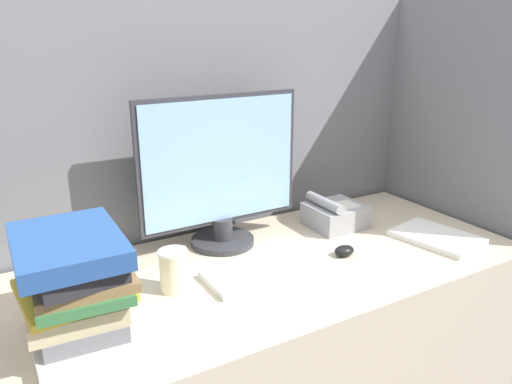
{
  "coord_description": "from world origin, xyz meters",
  "views": [
    {
      "loc": [
        -0.73,
        -0.82,
        1.47
      ],
      "look_at": [
        -0.02,
        0.39,
        1.01
      ],
      "focal_mm": 35.0,
      "sensor_mm": 36.0,
      "label": 1
    }
  ],
  "objects_px": {
    "book_stack": "(74,287)",
    "desk_telephone": "(334,214)",
    "monitor": "(221,176)",
    "coffee_cup": "(174,270)",
    "mouse": "(344,251)",
    "keyboard": "(270,270)"
  },
  "relations": [
    {
      "from": "monitor",
      "to": "mouse",
      "type": "distance_m",
      "value": 0.46
    },
    {
      "from": "keyboard",
      "to": "book_stack",
      "type": "xyz_separation_m",
      "value": [
        -0.55,
        -0.06,
        0.13
      ]
    },
    {
      "from": "keyboard",
      "to": "coffee_cup",
      "type": "height_order",
      "value": "coffee_cup"
    },
    {
      "from": "keyboard",
      "to": "mouse",
      "type": "relative_size",
      "value": 5.62
    },
    {
      "from": "keyboard",
      "to": "mouse",
      "type": "distance_m",
      "value": 0.27
    },
    {
      "from": "monitor",
      "to": "coffee_cup",
      "type": "bearing_deg",
      "value": -139.92
    },
    {
      "from": "book_stack",
      "to": "coffee_cup",
      "type": "bearing_deg",
      "value": 21.51
    },
    {
      "from": "monitor",
      "to": "mouse",
      "type": "bearing_deg",
      "value": -43.86
    },
    {
      "from": "monitor",
      "to": "book_stack",
      "type": "distance_m",
      "value": 0.63
    },
    {
      "from": "monitor",
      "to": "desk_telephone",
      "type": "xyz_separation_m",
      "value": [
        0.42,
        -0.07,
        -0.19
      ]
    },
    {
      "from": "monitor",
      "to": "keyboard",
      "type": "height_order",
      "value": "monitor"
    },
    {
      "from": "mouse",
      "to": "desk_telephone",
      "type": "height_order",
      "value": "desk_telephone"
    },
    {
      "from": "mouse",
      "to": "desk_telephone",
      "type": "relative_size",
      "value": 0.37
    },
    {
      "from": "mouse",
      "to": "desk_telephone",
      "type": "distance_m",
      "value": 0.25
    },
    {
      "from": "coffee_cup",
      "to": "keyboard",
      "type": "bearing_deg",
      "value": -9.62
    },
    {
      "from": "book_stack",
      "to": "desk_telephone",
      "type": "distance_m",
      "value": 0.99
    },
    {
      "from": "monitor",
      "to": "coffee_cup",
      "type": "xyz_separation_m",
      "value": [
        -0.25,
        -0.21,
        -0.18
      ]
    },
    {
      "from": "coffee_cup",
      "to": "mouse",
      "type": "bearing_deg",
      "value": -7.0
    },
    {
      "from": "desk_telephone",
      "to": "mouse",
      "type": "bearing_deg",
      "value": -121.34
    },
    {
      "from": "keyboard",
      "to": "mouse",
      "type": "height_order",
      "value": "mouse"
    },
    {
      "from": "coffee_cup",
      "to": "book_stack",
      "type": "relative_size",
      "value": 0.37
    },
    {
      "from": "monitor",
      "to": "mouse",
      "type": "xyz_separation_m",
      "value": [
        0.29,
        -0.28,
        -0.22
      ]
    }
  ]
}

